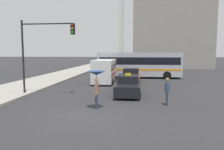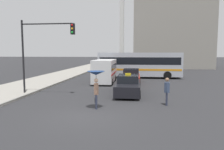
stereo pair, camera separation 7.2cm
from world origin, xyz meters
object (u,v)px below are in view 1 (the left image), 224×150
at_px(taxi, 128,86).
at_px(sedan_red, 131,77).
at_px(traffic_light, 43,43).
at_px(pedestrian_man, 167,89).
at_px(pedestrian_with_umbrella, 96,79).
at_px(city_bus, 139,64).
at_px(monument_cross, 121,11).
at_px(ambulance_van, 105,70).

bearing_deg(taxi, sedan_red, -90.45).
bearing_deg(sedan_red, traffic_light, 48.23).
distance_m(taxi, pedestrian_man, 4.13).
xyz_separation_m(pedestrian_with_umbrella, traffic_light, (-4.68, 3.57, 2.21)).
bearing_deg(city_bus, pedestrian_man, -173.58).
relative_size(taxi, sedan_red, 1.06).
distance_m(pedestrian_with_umbrella, traffic_light, 6.29).
bearing_deg(traffic_light, taxi, 9.29).
xyz_separation_m(sedan_red, pedestrian_man, (2.48, -9.34, 0.33)).
bearing_deg(monument_cross, taxi, -84.90).
relative_size(taxi, pedestrian_with_umbrella, 2.17).
xyz_separation_m(city_bus, pedestrian_with_umbrella, (-2.57, -16.03, -0.04)).
height_order(taxi, pedestrian_man, pedestrian_man).
bearing_deg(pedestrian_with_umbrella, sedan_red, -18.14).
xyz_separation_m(ambulance_van, traffic_light, (-3.53, -7.35, 2.60)).
bearing_deg(taxi, ambulance_van, -66.23).
bearing_deg(monument_cross, traffic_light, -96.07).
xyz_separation_m(sedan_red, city_bus, (0.89, 5.35, 1.11)).
distance_m(pedestrian_man, monument_cross, 37.13).
relative_size(ambulance_van, pedestrian_man, 3.21).
height_order(pedestrian_man, monument_cross, monument_cross).
bearing_deg(pedestrian_with_umbrella, traffic_light, 43.46).
relative_size(city_bus, pedestrian_man, 6.13).
bearing_deg(city_bus, monument_cross, 10.81).
bearing_deg(sedan_red, pedestrian_with_umbrella, 81.09).
bearing_deg(traffic_light, pedestrian_man, -14.10).
xyz_separation_m(city_bus, traffic_light, (-7.25, -12.47, 2.17)).
bearing_deg(monument_cross, pedestrian_with_umbrella, -88.10).
xyz_separation_m(taxi, city_bus, (0.94, 11.43, 1.11)).
relative_size(traffic_light, monument_cross, 0.26).
distance_m(traffic_light, monument_cross, 33.97).
bearing_deg(ambulance_van, monument_cross, -90.36).
xyz_separation_m(city_bus, monument_cross, (-3.77, 20.27, 10.52)).
distance_m(pedestrian_with_umbrella, pedestrian_man, 4.43).
height_order(ambulance_van, city_bus, city_bus).
height_order(sedan_red, pedestrian_man, pedestrian_man).
xyz_separation_m(pedestrian_with_umbrella, pedestrian_man, (4.15, 1.35, -0.74)).
relative_size(taxi, pedestrian_man, 2.78).
xyz_separation_m(sedan_red, monument_cross, (-2.88, 25.62, 11.64)).
relative_size(sedan_red, traffic_light, 0.79).
bearing_deg(sedan_red, monument_cross, -83.59).
bearing_deg(traffic_light, monument_cross, 83.93).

